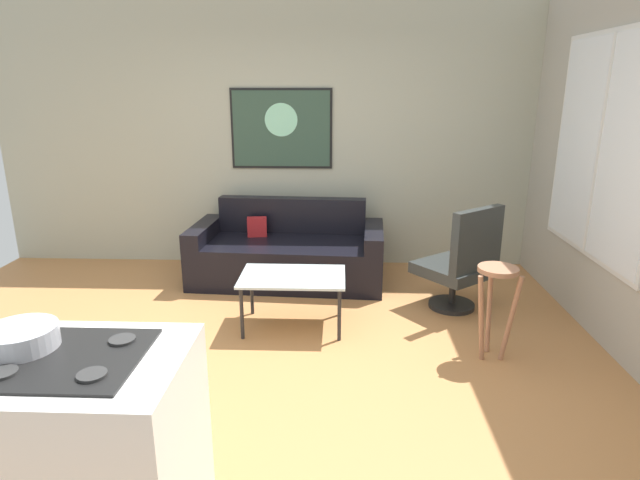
{
  "coord_description": "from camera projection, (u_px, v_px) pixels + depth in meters",
  "views": [
    {
      "loc": [
        0.56,
        -3.32,
        1.94
      ],
      "look_at": [
        0.4,
        0.9,
        0.7
      ],
      "focal_mm": 29.57,
      "sensor_mm": 36.0,
      "label": 1
    }
  ],
  "objects": [
    {
      "name": "ground",
      "position": [
        260.0,
        371.0,
        3.76
      ],
      "size": [
        6.4,
        6.4,
        0.04
      ],
      "primitive_type": "cube",
      "color": "#B77A46"
    },
    {
      "name": "wall_painting",
      "position": [
        281.0,
        129.0,
        5.62
      ],
      "size": [
        1.08,
        0.03,
        0.84
      ],
      "color": "black"
    },
    {
      "name": "couch",
      "position": [
        288.0,
        254.0,
        5.41
      ],
      "size": [
        1.97,
        0.99,
        0.8
      ],
      "color": "black",
      "rests_on": "ground"
    },
    {
      "name": "coffee_table",
      "position": [
        293.0,
        280.0,
        4.31
      ],
      "size": [
        0.85,
        0.57,
        0.45
      ],
      "color": "silver",
      "rests_on": "ground"
    },
    {
      "name": "mixing_bowl",
      "position": [
        21.0,
        340.0,
        2.15
      ],
      "size": [
        0.29,
        0.29,
        0.1
      ],
      "color": "silver",
      "rests_on": "kitchen_counter"
    },
    {
      "name": "window",
      "position": [
        601.0,
        147.0,
        4.1
      ],
      "size": [
        0.03,
        1.62,
        1.76
      ],
      "color": "silver"
    },
    {
      "name": "armchair",
      "position": [
        462.0,
        262.0,
        4.61
      ],
      "size": [
        0.81,
        0.81,
        0.96
      ],
      "color": "black",
      "rests_on": "ground"
    },
    {
      "name": "kitchen_counter",
      "position": [
        21.0,
        452.0,
        2.23
      ],
      "size": [
        1.45,
        0.7,
        0.92
      ],
      "color": "silver",
      "rests_on": "ground"
    },
    {
      "name": "bar_stool",
      "position": [
        496.0,
        292.0,
        3.78
      ],
      "size": [
        0.33,
        0.32,
        0.7
      ],
      "color": "#A77051",
      "rests_on": "ground"
    },
    {
      "name": "back_wall",
      "position": [
        289.0,
        138.0,
        5.68
      ],
      "size": [
        6.4,
        0.05,
        2.8
      ],
      "primitive_type": "cube",
      "color": "#AAAC97",
      "rests_on": "ground"
    }
  ]
}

